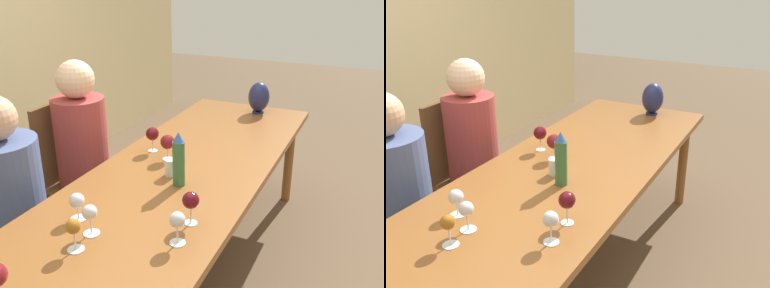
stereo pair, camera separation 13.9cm
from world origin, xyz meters
The scene contains 16 objects.
ground_plane centered at (0.00, 0.00, 0.00)m, with size 14.00×14.00×0.00m, color brown.
dining_table centered at (0.00, 0.00, 0.67)m, with size 2.86×0.89×0.74m.
water_bottle centered at (-0.07, -0.07, 0.87)m, with size 0.06×0.06×0.28m.
water_tumbler centered at (0.01, 0.02, 0.78)m, with size 0.06×0.06×0.09m.
vase centered at (1.25, -0.10, 0.86)m, with size 0.16×0.16×0.24m.
wine_glass_0 centered at (-0.37, -0.27, 0.85)m, with size 0.07×0.07×0.15m.
wine_glass_1 centered at (-0.53, -0.28, 0.84)m, with size 0.07×0.07×0.14m.
wine_glass_2 centered at (-0.54, 0.19, 0.82)m, with size 0.07×0.07×0.12m.
wine_glass_3 centered at (0.26, 0.27, 0.84)m, with size 0.08×0.08×0.15m.
wine_glass_4 centered at (-0.61, 0.07, 0.83)m, with size 0.07×0.07×0.13m.
wine_glass_5 centered at (-0.73, 0.06, 0.84)m, with size 0.07×0.07×0.14m.
wine_glass_7 centered at (0.19, 0.13, 0.84)m, with size 0.08×0.08×0.15m.
chair_near centered at (-0.44, 0.81, 0.51)m, with size 0.44×0.44×0.98m.
chair_far centered at (0.17, 0.81, 0.51)m, with size 0.44×0.44×0.98m.
person_near centered at (-0.44, 0.72, 0.64)m, with size 0.38×0.38×1.21m.
person_far centered at (0.17, 0.72, 0.69)m, with size 0.33×0.33×1.27m.
Camera 2 is at (-1.75, -1.06, 1.75)m, focal length 40.00 mm.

